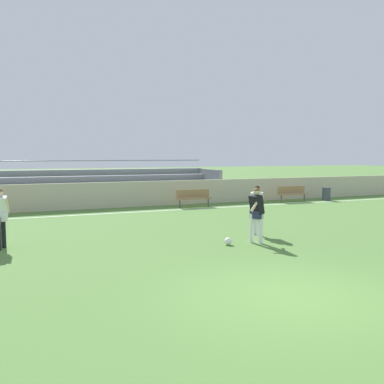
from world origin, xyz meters
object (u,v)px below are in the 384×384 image
at_px(bench_near_bin, 194,196).
at_px(player_white_dropping_back, 0,213).
at_px(bench_far_right, 292,192).
at_px(soccer_ball, 228,241).
at_px(player_dark_wide_left, 256,210).
at_px(trash_bin, 326,194).
at_px(player_white_on_ball, 257,206).
at_px(bleacher_stand, 64,186).

bearing_deg(bench_near_bin, player_white_dropping_back, -142.77).
xyz_separation_m(bench_far_right, player_white_dropping_back, (-14.63, -6.54, 0.48)).
bearing_deg(soccer_ball, bench_far_right, 45.04).
bearing_deg(player_dark_wide_left, bench_near_bin, 79.62).
height_order(trash_bin, soccer_ball, trash_bin).
relative_size(bench_far_right, player_white_on_ball, 1.10).
bearing_deg(soccer_ball, player_dark_wide_left, -5.00).
height_order(player_dark_wide_left, soccer_ball, player_dark_wide_left).
bearing_deg(player_dark_wide_left, trash_bin, 40.62).
xyz_separation_m(player_dark_wide_left, player_white_dropping_back, (-7.03, 2.05, 0.03)).
distance_m(bleacher_stand, bench_far_right, 12.68).
bearing_deg(soccer_ball, bench_near_bin, 73.77).
xyz_separation_m(bench_far_right, soccer_ball, (-8.50, -8.51, -0.44)).
height_order(bench_near_bin, trash_bin, bench_near_bin).
xyz_separation_m(player_dark_wide_left, player_white_on_ball, (0.67, 1.08, -0.02)).
bearing_deg(player_dark_wide_left, player_white_dropping_back, 163.73).
relative_size(bench_near_bin, trash_bin, 2.34).
height_order(bleacher_stand, bench_near_bin, bleacher_stand).
distance_m(player_dark_wide_left, player_white_on_ball, 1.27).
bearing_deg(bleacher_stand, bench_far_right, -19.63).
bearing_deg(trash_bin, player_dark_wide_left, -139.38).
bearing_deg(bench_far_right, player_white_dropping_back, -155.92).
relative_size(bench_near_bin, bench_far_right, 1.00).
bearing_deg(trash_bin, player_white_dropping_back, -159.12).
relative_size(player_dark_wide_left, player_white_on_ball, 1.02).
xyz_separation_m(trash_bin, soccer_ball, (-10.85, -8.45, -0.27)).
bearing_deg(player_white_on_ball, bleacher_stand, 113.07).
bearing_deg(bench_far_right, trash_bin, -1.51).
relative_size(player_white_on_ball, soccer_ball, 7.46).
bearing_deg(bench_far_right, player_white_on_ball, -132.66).
xyz_separation_m(bench_near_bin, player_dark_wide_left, (-1.57, -8.59, 0.45)).
height_order(trash_bin, player_white_on_ball, player_white_on_ball).
xyz_separation_m(bench_near_bin, soccer_ball, (-2.48, -8.51, -0.44)).
distance_m(bench_near_bin, player_dark_wide_left, 8.74).
relative_size(bleacher_stand, player_dark_wide_left, 10.58).
distance_m(bench_near_bin, bench_far_right, 6.02).
bearing_deg(bleacher_stand, player_white_dropping_back, -103.99).
distance_m(bench_far_right, player_white_on_ball, 10.23).
height_order(bench_far_right, soccer_ball, bench_far_right).
bearing_deg(bench_far_right, soccer_ball, -134.96).
height_order(bleacher_stand, player_dark_wide_left, bleacher_stand).
xyz_separation_m(trash_bin, player_dark_wide_left, (-9.94, -8.53, 0.61)).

